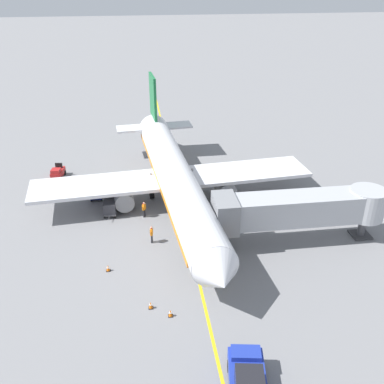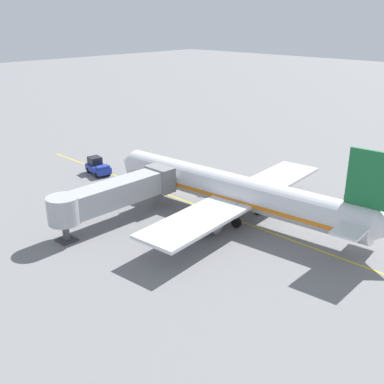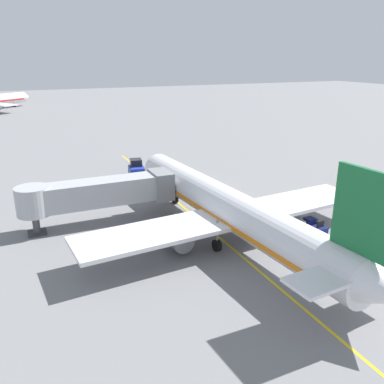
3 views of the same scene
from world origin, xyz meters
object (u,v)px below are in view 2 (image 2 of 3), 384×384
(safety_cone_nose_right, at_px, (204,178))
(jet_bridge, at_px, (114,194))
(baggage_cart_second_in_train, at_px, (280,197))
(safety_cone_wing_tip, at_px, (162,176))
(baggage_tug_lead, at_px, (355,198))
(parked_airliner, at_px, (236,191))
(ground_crew_wing_walker, at_px, (237,196))
(baggage_tug_trailing, at_px, (293,197))
(pushback_tractor, at_px, (98,167))
(ground_crew_loader, at_px, (205,187))
(safety_cone_nose_left, at_px, (150,176))
(baggage_cart_front, at_px, (259,191))

(safety_cone_nose_right, bearing_deg, jet_bridge, -172.42)
(baggage_cart_second_in_train, bearing_deg, safety_cone_wing_tip, 100.28)
(baggage_tug_lead, bearing_deg, parked_airliner, 148.46)
(ground_crew_wing_walker, height_order, safety_cone_wing_tip, ground_crew_wing_walker)
(baggage_tug_trailing, bearing_deg, pushback_tractor, 111.28)
(baggage_tug_trailing, bearing_deg, ground_crew_loader, 120.08)
(baggage_tug_lead, relative_size, ground_crew_wing_walker, 1.57)
(ground_crew_loader, bearing_deg, ground_crew_wing_walker, -83.89)
(safety_cone_nose_left, relative_size, safety_cone_wing_tip, 1.00)
(baggage_tug_lead, xyz_separation_m, baggage_tug_trailing, (-4.88, 5.82, 0.00))
(baggage_cart_second_in_train, xyz_separation_m, safety_cone_nose_left, (-4.64, 18.95, -0.66))
(baggage_cart_second_in_train, relative_size, safety_cone_wing_tip, 5.00)
(baggage_tug_trailing, relative_size, safety_cone_nose_right, 4.38)
(pushback_tractor, bearing_deg, baggage_tug_lead, -64.85)
(jet_bridge, height_order, ground_crew_loader, jet_bridge)
(jet_bridge, bearing_deg, baggage_tug_trailing, -30.54)
(parked_airliner, bearing_deg, ground_crew_loader, 68.31)
(jet_bridge, bearing_deg, baggage_cart_front, -22.84)
(pushback_tractor, bearing_deg, ground_crew_wing_walker, -76.35)
(baggage_cart_front, bearing_deg, ground_crew_wing_walker, 163.52)
(jet_bridge, relative_size, pushback_tractor, 3.41)
(jet_bridge, height_order, safety_cone_nose_right, jet_bridge)
(safety_cone_wing_tip, bearing_deg, baggage_tug_trailing, -74.75)
(parked_airliner, height_order, pushback_tractor, parked_airliner)
(jet_bridge, bearing_deg, baggage_tug_lead, -35.46)
(baggage_tug_lead, bearing_deg, baggage_cart_front, 124.02)
(jet_bridge, bearing_deg, parked_airliner, -39.96)
(ground_crew_loader, distance_m, safety_cone_nose_right, 5.53)
(baggage_tug_lead, bearing_deg, safety_cone_wing_tip, 112.14)
(baggage_tug_lead, height_order, baggage_cart_second_in_train, baggage_tug_lead)
(baggage_tug_lead, distance_m, safety_cone_nose_right, 20.55)
(pushback_tractor, xyz_separation_m, safety_cone_nose_right, (8.73, -13.28, -0.81))
(jet_bridge, xyz_separation_m, baggage_cart_front, (17.44, -7.35, -2.51))
(jet_bridge, height_order, safety_cone_nose_left, jet_bridge)
(pushback_tractor, bearing_deg, safety_cone_nose_right, -56.68)
(safety_cone_wing_tip, bearing_deg, baggage_tug_lead, -67.86)
(ground_crew_wing_walker, relative_size, safety_cone_nose_left, 2.86)
(baggage_cart_front, distance_m, ground_crew_loader, 7.03)
(pushback_tractor, relative_size, safety_cone_wing_tip, 7.97)
(safety_cone_nose_right, bearing_deg, ground_crew_loader, -135.58)
(baggage_cart_second_in_train, distance_m, ground_crew_wing_walker, 5.33)
(pushback_tractor, height_order, ground_crew_loader, pushback_tractor)
(pushback_tractor, xyz_separation_m, baggage_tug_trailing, (10.48, -26.91, -0.39))
(safety_cone_wing_tip, bearing_deg, pushback_tractor, 123.26)
(ground_crew_wing_walker, height_order, ground_crew_loader, same)
(baggage_cart_front, bearing_deg, safety_cone_nose_right, 90.16)
(baggage_tug_lead, xyz_separation_m, baggage_cart_front, (-6.60, 9.78, 0.24))
(baggage_tug_lead, relative_size, baggage_tug_trailing, 1.02)
(baggage_tug_lead, relative_size, safety_cone_nose_right, 4.48)
(jet_bridge, relative_size, baggage_cart_second_in_train, 5.43)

